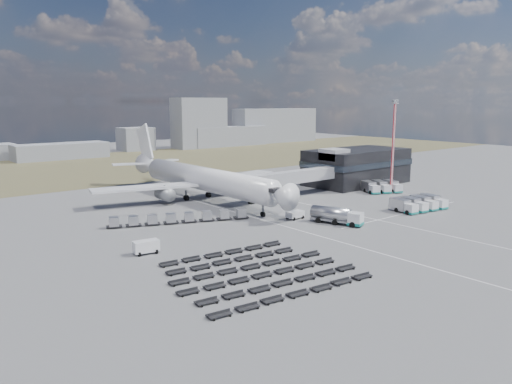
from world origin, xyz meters
TOP-DOWN VIEW (x-y plane):
  - ground at (0.00, 0.00)m, footprint 420.00×420.00m
  - grass_strip at (0.00, 110.00)m, footprint 420.00×90.00m
  - lane_markings at (9.77, 3.00)m, footprint 47.12×110.00m
  - terminal at (47.77, 23.96)m, footprint 30.40×16.40m
  - jet_bridge at (15.90, 20.42)m, footprint 30.30×3.80m
  - airliner at (0.00, 32.38)m, footprint 51.59×64.53m
  - skyline at (23.31, 150.47)m, footprint 318.39×26.30m
  - fuel_tanker at (7.11, -4.88)m, footprint 5.93×10.52m
  - pushback_tug at (3.82, 3.34)m, footprint 3.65×2.10m
  - utility_van at (-30.69, 0.93)m, footprint 4.17×2.31m
  - catering_truck at (10.17, 34.13)m, footprint 4.89×7.50m
  - service_trucks_near at (30.68, -7.78)m, footprint 12.56×8.06m
  - service_trucks_far at (42.47, 10.94)m, footprint 10.74×9.66m
  - uld_row at (-16.32, 14.86)m, footprint 26.50×11.90m
  - baggage_dollies at (-23.20, -17.14)m, footprint 27.09×23.22m
  - floodlight_mast at (43.61, 8.82)m, footprint 2.26×1.86m

SIDE VIEW (x-z plane):
  - ground at x=0.00m, z-range 0.00..0.00m
  - grass_strip at x=0.00m, z-range 0.00..0.01m
  - lane_markings at x=9.77m, z-range 0.00..0.01m
  - baggage_dollies at x=-23.20m, z-range 0.00..0.66m
  - pushback_tug at x=3.82m, z-range 0.00..1.59m
  - utility_van at x=-30.69m, z-range 0.00..2.15m
  - uld_row at x=-16.32m, z-range 0.18..2.06m
  - service_trucks_near at x=30.68m, z-range 0.11..2.73m
  - service_trucks_far at x=42.47m, z-range 0.12..2.79m
  - catering_truck at x=10.17m, z-range 0.04..3.23m
  - fuel_tanker at x=7.11m, z-range 0.00..3.31m
  - jet_bridge at x=15.90m, z-range 1.53..8.58m
  - terminal at x=47.77m, z-range -0.25..10.75m
  - airliner at x=0.00m, z-range -3.52..14.10m
  - skyline at x=23.31m, z-range -5.21..20.16m
  - floodlight_mast at x=43.61m, z-range 0.03..24.07m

